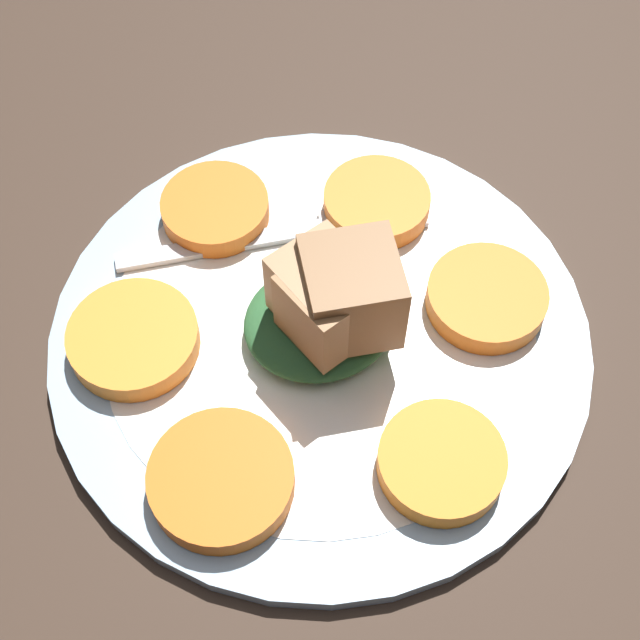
# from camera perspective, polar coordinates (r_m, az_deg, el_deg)

# --- Properties ---
(table_slab) EXTENTS (1.20, 1.20, 0.02)m
(table_slab) POSITION_cam_1_polar(r_m,az_deg,el_deg) (0.51, 0.00, -1.88)
(table_slab) COLOR #38281E
(table_slab) RESTS_ON ground
(plate) EXTENTS (0.30, 0.30, 0.01)m
(plate) POSITION_cam_1_polar(r_m,az_deg,el_deg) (0.49, 0.00, -0.99)
(plate) COLOR #99B7D1
(plate) RESTS_ON table_slab
(carrot_slice_0) EXTENTS (0.07, 0.07, 0.01)m
(carrot_slice_0) POSITION_cam_1_polar(r_m,az_deg,el_deg) (0.49, -11.85, -1.18)
(carrot_slice_0) COLOR orange
(carrot_slice_0) RESTS_ON plate
(carrot_slice_1) EXTENTS (0.07, 0.07, 0.01)m
(carrot_slice_1) POSITION_cam_1_polar(r_m,az_deg,el_deg) (0.44, -6.34, -10.11)
(carrot_slice_1) COLOR orange
(carrot_slice_1) RESTS_ON plate
(carrot_slice_2) EXTENTS (0.06, 0.06, 0.01)m
(carrot_slice_2) POSITION_cam_1_polar(r_m,az_deg,el_deg) (0.45, 7.77, -9.00)
(carrot_slice_2) COLOR orange
(carrot_slice_2) RESTS_ON plate
(carrot_slice_3) EXTENTS (0.07, 0.07, 0.01)m
(carrot_slice_3) POSITION_cam_1_polar(r_m,az_deg,el_deg) (0.50, 10.61, 1.42)
(carrot_slice_3) COLOR orange
(carrot_slice_3) RESTS_ON plate
(carrot_slice_4) EXTENTS (0.06, 0.06, 0.01)m
(carrot_slice_4) POSITION_cam_1_polar(r_m,az_deg,el_deg) (0.53, 3.65, 7.53)
(carrot_slice_4) COLOR orange
(carrot_slice_4) RESTS_ON plate
(carrot_slice_5) EXTENTS (0.06, 0.06, 0.01)m
(carrot_slice_5) POSITION_cam_1_polar(r_m,az_deg,el_deg) (0.53, -6.72, 7.10)
(carrot_slice_5) COLOR orange
(carrot_slice_5) RESTS_ON plate
(center_pile) EXTENTS (0.08, 0.08, 0.07)m
(center_pile) POSITION_cam_1_polar(r_m,az_deg,el_deg) (0.46, 0.77, 1.10)
(center_pile) COLOR #2D6033
(center_pile) RESTS_ON plate
(fork) EXTENTS (0.18, 0.06, 0.00)m
(fork) POSITION_cam_1_polar(r_m,az_deg,el_deg) (0.52, -2.53, 5.47)
(fork) COLOR silver
(fork) RESTS_ON plate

